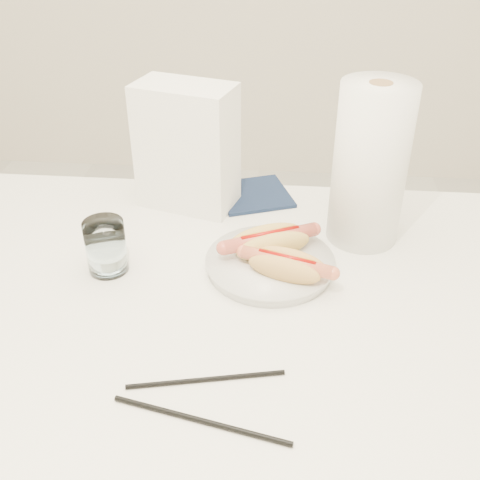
# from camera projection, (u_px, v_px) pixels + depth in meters

# --- Properties ---
(table) EXTENTS (1.20, 0.80, 0.75)m
(table) POSITION_uv_depth(u_px,v_px,m) (193.00, 324.00, 0.97)
(table) COLOR white
(table) RESTS_ON ground
(plate) EXTENTS (0.27, 0.27, 0.02)m
(plate) POSITION_uv_depth(u_px,v_px,m) (270.00, 265.00, 0.99)
(plate) COLOR silver
(plate) RESTS_ON table
(hotdog_left) EXTENTS (0.16, 0.12, 0.05)m
(hotdog_left) POSITION_uv_depth(u_px,v_px,m) (270.00, 242.00, 1.00)
(hotdog_left) COLOR #DFB659
(hotdog_left) RESTS_ON plate
(hotdog_right) EXTENTS (0.15, 0.10, 0.04)m
(hotdog_right) POSITION_uv_depth(u_px,v_px,m) (287.00, 265.00, 0.94)
(hotdog_right) COLOR #E0A857
(hotdog_right) RESTS_ON plate
(water_glass) EXTENTS (0.07, 0.07, 0.09)m
(water_glass) POSITION_uv_depth(u_px,v_px,m) (106.00, 246.00, 0.97)
(water_glass) COLOR white
(water_glass) RESTS_ON table
(chopstick_near) EXTENTS (0.21, 0.05, 0.01)m
(chopstick_near) POSITION_uv_depth(u_px,v_px,m) (206.00, 379.00, 0.78)
(chopstick_near) COLOR black
(chopstick_near) RESTS_ON table
(chopstick_far) EXTENTS (0.23, 0.06, 0.01)m
(chopstick_far) POSITION_uv_depth(u_px,v_px,m) (201.00, 420.00, 0.72)
(chopstick_far) COLOR black
(chopstick_far) RESTS_ON table
(napkin_box) EXTENTS (0.21, 0.15, 0.25)m
(napkin_box) POSITION_uv_depth(u_px,v_px,m) (187.00, 147.00, 1.13)
(napkin_box) COLOR white
(napkin_box) RESTS_ON table
(navy_napkin) EXTENTS (0.18, 0.18, 0.01)m
(navy_napkin) POSITION_uv_depth(u_px,v_px,m) (254.00, 195.00, 1.22)
(navy_napkin) COLOR #131F3B
(navy_napkin) RESTS_ON table
(paper_towel_roll) EXTENTS (0.16, 0.16, 0.29)m
(paper_towel_roll) POSITION_uv_depth(u_px,v_px,m) (370.00, 165.00, 1.01)
(paper_towel_roll) COLOR white
(paper_towel_roll) RESTS_ON table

